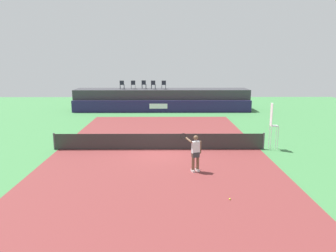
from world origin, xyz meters
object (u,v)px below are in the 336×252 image
Objects in this scene: spectator_chair_center at (144,84)px; umpire_chair at (273,123)px; spectator_chair_right at (153,84)px; tennis_ball at (230,199)px; spectator_chair_left at (133,84)px; spectator_chair_far_left at (122,84)px; tennis_player at (195,152)px; spectator_chair_far_right at (164,84)px; net_post_far at (264,141)px; net_post_near at (54,141)px.

spectator_chair_center is 0.32× the size of umpire_chair.
spectator_chair_right is 13.06× the size of tennis_ball.
spectator_chair_center is 17.71m from umpire_chair.
spectator_chair_left is 2.10m from spectator_chair_right.
spectator_chair_far_left reaches higher than tennis_player.
spectator_chair_far_right is 0.89× the size of net_post_far.
net_post_far is 0.56× the size of tennis_player.
umpire_chair is 6.25m from tennis_player.
umpire_chair is (8.55, -15.47, -1.11)m from spectator_chair_center.
spectator_chair_far_left is 18.48m from net_post_far.
tennis_ball is (-3.84, -7.07, -1.55)m from umpire_chair.
spectator_chair_left is at bearing 78.13° from net_post_near.
spectator_chair_right is at bearing 70.74° from net_post_near.
net_post_near is 8.87m from tennis_player.
spectator_chair_center is 1.03m from spectator_chair_right.
tennis_ball is at bearing -72.61° from spectator_chair_far_left.
spectator_chair_far_right is (1.09, -0.05, 0.00)m from spectator_chair_right.
spectator_chair_center is at bearing 74.42° from net_post_near.
spectator_chair_left is at bearing 121.03° from net_post_far.
tennis_player is (3.66, -19.32, -1.73)m from spectator_chair_center.
net_post_far is at bearing 41.02° from tennis_player.
spectator_chair_far_left is 1.00× the size of spectator_chair_left.
spectator_chair_left and spectator_chair_right have the same top height.
tennis_player reaches higher than tennis_ball.
spectator_chair_center is at bearing 170.50° from spectator_chair_far_right.
spectator_chair_far_left is at bearing -179.61° from spectator_chair_right.
spectator_chair_far_left is at bearing 107.39° from tennis_ball.
spectator_chair_far_left is 1.15m from spectator_chair_left.
net_post_far is (9.19, -15.28, -2.19)m from spectator_chair_left.
net_post_far is 14.71× the size of tennis_ball.
spectator_chair_center is 1.00× the size of spectator_chair_right.
tennis_ball is at bearing -78.20° from spectator_chair_center.
umpire_chair is at bearing 38.26° from tennis_player.
spectator_chair_far_right is at bearing 94.76° from tennis_player.
spectator_chair_far_left is at bearing 82.24° from net_post_near.
tennis_player reaches higher than net_post_far.
spectator_chair_center is at bearing 8.05° from spectator_chair_far_left.
spectator_chair_left is 1.00× the size of spectator_chair_right.
umpire_chair is 8.19m from tennis_ball.
net_post_far is 7.84m from tennis_ball.
spectator_chair_left is 23.24m from tennis_ball.
spectator_chair_center is at bearing 101.80° from tennis_ball.
spectator_chair_left is 1.00× the size of spectator_chair_far_right.
spectator_chair_far_left is 1.00× the size of spectator_chair_far_right.
spectator_chair_far_left is at bearing 107.29° from tennis_player.
spectator_chair_far_right is 22.51m from tennis_ball.
spectator_chair_center reaches higher than umpire_chair.
spectator_chair_far_right is 16.57m from net_post_near.
spectator_chair_far_left is 13.06× the size of tennis_ball.
spectator_chair_far_right is at bearing -9.50° from spectator_chair_center.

